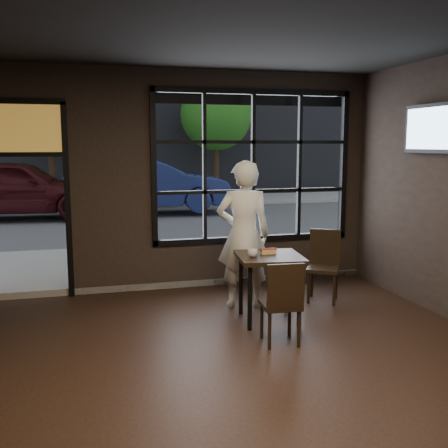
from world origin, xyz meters
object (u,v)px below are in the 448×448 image
object	(u,v)px
cafe_table	(269,288)
man	(244,235)
chair_near	(280,302)
navy_car	(149,184)

from	to	relation	value
cafe_table	man	size ratio (longest dim) A/B	0.43
chair_near	cafe_table	bearing A→B (deg)	-96.25
man	navy_car	bearing A→B (deg)	-77.93
cafe_table	chair_near	size ratio (longest dim) A/B	0.90
cafe_table	chair_near	xyz separation A→B (m)	(-0.13, -0.71, 0.05)
cafe_table	navy_car	world-z (taller)	navy_car
chair_near	navy_car	bearing A→B (deg)	-85.40
chair_near	man	xyz separation A→B (m)	(0.00, 1.36, 0.51)
man	navy_car	distance (m)	9.52
chair_near	man	distance (m)	1.45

